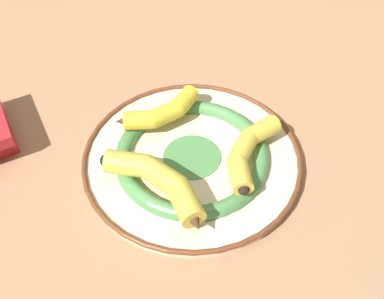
% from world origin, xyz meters
% --- Properties ---
extents(ground_plane, '(2.80, 2.80, 0.00)m').
position_xyz_m(ground_plane, '(0.00, 0.00, 0.00)').
color(ground_plane, '#A87A56').
extents(decorative_bowl, '(0.38, 0.38, 0.03)m').
position_xyz_m(decorative_bowl, '(0.02, 0.03, 0.01)').
color(decorative_bowl, beige).
rests_on(decorative_bowl, ground_plane).
extents(banana_a, '(0.20, 0.10, 0.04)m').
position_xyz_m(banana_a, '(-0.02, 0.12, 0.05)').
color(banana_a, gold).
rests_on(banana_a, decorative_bowl).
extents(banana_b, '(0.06, 0.17, 0.03)m').
position_xyz_m(banana_b, '(0.11, 0.03, 0.05)').
color(banana_b, yellow).
rests_on(banana_b, decorative_bowl).
extents(banana_c, '(0.11, 0.16, 0.03)m').
position_xyz_m(banana_c, '(-0.05, -0.04, 0.05)').
color(banana_c, gold).
rests_on(banana_c, decorative_bowl).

